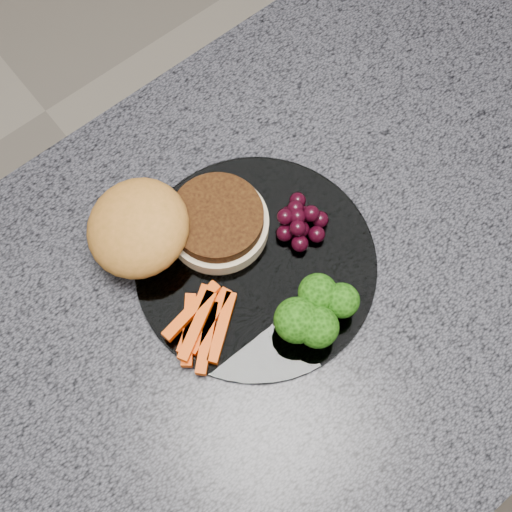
{
  "coord_description": "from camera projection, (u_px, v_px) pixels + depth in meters",
  "views": [
    {
      "loc": [
        -0.23,
        -0.18,
        1.62
      ],
      "look_at": [
        -0.06,
        0.04,
        0.93
      ],
      "focal_mm": 50.0,
      "sensor_mm": 36.0,
      "label": 1
    }
  ],
  "objects": [
    {
      "name": "island_cabinet",
      "position": [
        297.0,
        359.0,
        1.21
      ],
      "size": [
        1.2,
        0.6,
        0.86
      ],
      "primitive_type": "cube",
      "color": "brown",
      "rests_on": "ground"
    },
    {
      "name": "countertop",
      "position": [
        319.0,
        263.0,
        0.79
      ],
      "size": [
        1.2,
        0.6,
        0.04
      ],
      "primitive_type": "cube",
      "color": "#494953",
      "rests_on": "island_cabinet"
    },
    {
      "name": "plate",
      "position": [
        256.0,
        264.0,
        0.76
      ],
      "size": [
        0.26,
        0.26,
        0.01
      ],
      "primitive_type": "cylinder",
      "color": "white",
      "rests_on": "countertop"
    },
    {
      "name": "burger",
      "position": [
        167.0,
        227.0,
        0.75
      ],
      "size": [
        0.21,
        0.18,
        0.06
      ],
      "rotation": [
        0.0,
        0.0,
        -0.3
      ],
      "color": "beige",
      "rests_on": "plate"
    },
    {
      "name": "carrot_sticks",
      "position": [
        202.0,
        325.0,
        0.73
      ],
      "size": [
        0.09,
        0.08,
        0.02
      ],
      "rotation": [
        0.0,
        0.0,
        0.25
      ],
      "color": "#FE4E04",
      "rests_on": "plate"
    },
    {
      "name": "broccoli",
      "position": [
        315.0,
        313.0,
        0.71
      ],
      "size": [
        0.09,
        0.07,
        0.06
      ],
      "rotation": [
        0.0,
        0.0,
        0.04
      ],
      "color": "olive",
      "rests_on": "plate"
    },
    {
      "name": "grape_bunch",
      "position": [
        300.0,
        221.0,
        0.76
      ],
      "size": [
        0.06,
        0.06,
        0.03
      ],
      "rotation": [
        0.0,
        0.0,
        0.43
      ],
      "color": "black",
      "rests_on": "plate"
    }
  ]
}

